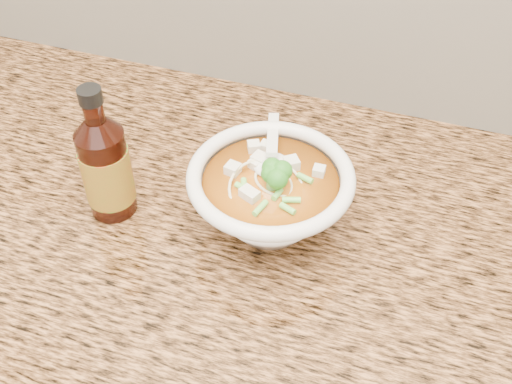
% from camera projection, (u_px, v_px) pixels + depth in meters
% --- Properties ---
extents(counter_slab, '(4.00, 0.68, 0.04)m').
position_uv_depth(counter_slab, '(282.00, 237.00, 0.89)').
color(counter_slab, '#A56B3C').
rests_on(counter_slab, cabinet).
extents(soup_bowl, '(0.22, 0.25, 0.12)m').
position_uv_depth(soup_bowl, '(271.00, 198.00, 0.85)').
color(soup_bowl, white).
rests_on(soup_bowl, counter_slab).
extents(hot_sauce_bottle, '(0.09, 0.09, 0.20)m').
position_uv_depth(hot_sauce_bottle, '(106.00, 167.00, 0.85)').
color(hot_sauce_bottle, '#360F07').
rests_on(hot_sauce_bottle, counter_slab).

